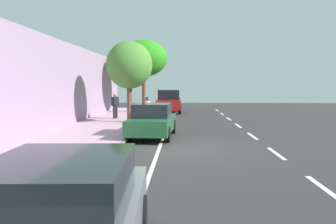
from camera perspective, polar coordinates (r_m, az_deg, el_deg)
The scene contains 14 objects.
ground at distance 13.34m, azimuth 2.25°, elevation -5.82°, with size 68.02×68.02×0.00m, color #2D2D2D.
sidewalk at distance 14.01m, azimuth -15.87°, elevation -5.18°, with size 3.89×42.52×0.15m, color #B490A0.
curb_edge at distance 13.52m, azimuth -7.65°, elevation -5.39°, with size 0.16×42.52×0.15m, color gray.
lane_stripe_centre at distance 14.93m, azimuth 14.83°, elevation -4.85°, with size 0.14×40.00×0.01m.
lane_stripe_bike_edge at distance 13.36m, azimuth -1.39°, elevation -5.78°, with size 0.12×42.52×0.01m, color white.
building_facade at distance 14.67m, azimuth -24.25°, elevation 3.91°, with size 0.50×42.52×4.68m, color gray.
parked_pickup_red_nearest at distance 30.26m, azimuth 0.15°, elevation 1.58°, with size 2.07×5.32×1.95m.
parked_sedan_green_second at distance 16.07m, azimuth -2.49°, elevation -1.38°, with size 2.03×4.49×1.52m.
parked_sedan_grey_mid at distance 4.47m, azimuth -16.82°, elevation -16.78°, with size 2.00×4.48×1.52m.
bicycle_at_curb at distance 20.60m, azimuth -2.88°, elevation -1.15°, with size 1.72×0.57×0.78m.
cyclist_with_backpack at distance 21.03m, azimuth -3.38°, elevation 0.64°, with size 0.51×0.57×1.65m.
street_tree_near_cyclist at distance 29.18m, azimuth -3.91°, elevation 8.51°, with size 3.80×3.80×5.83m.
street_tree_mid_block at distance 21.34m, azimuth -6.20°, elevation 7.40°, with size 2.72×2.72×4.77m.
pedestrian_on_phone at distance 23.76m, azimuth -8.42°, elevation 1.25°, with size 0.43×0.50×1.66m.
Camera 1 is at (-0.01, 13.13, 2.35)m, focal length 38.22 mm.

